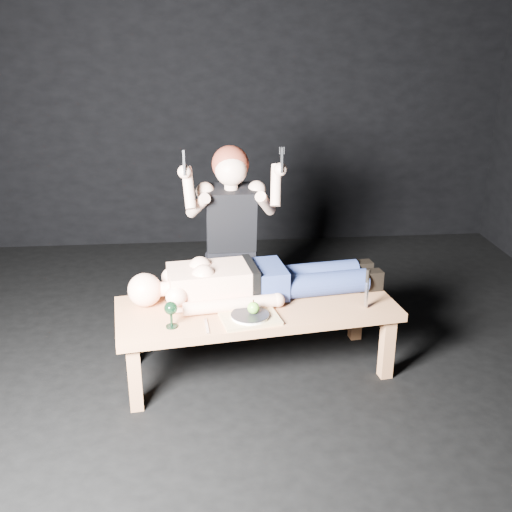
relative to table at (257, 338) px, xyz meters
name	(u,v)px	position (x,y,z in m)	size (l,w,h in m)	color
ground	(264,374)	(0.04, -0.06, -0.23)	(5.00, 5.00, 0.00)	black
back_wall	(238,86)	(0.04, 2.44, 1.27)	(5.00, 5.00, 0.00)	black
table	(257,338)	(0.00, 0.00, 0.00)	(1.68, 0.63, 0.45)	#A86C42
lying_man	(260,276)	(0.03, 0.15, 0.36)	(1.66, 0.51, 0.26)	#E8B291
kneeling_woman	(231,235)	(-0.12, 0.65, 0.45)	(0.72, 0.81, 1.36)	black
serving_tray	(250,318)	(-0.06, -0.19, 0.23)	(0.33, 0.24, 0.02)	tan
plate	(250,316)	(-0.06, -0.19, 0.25)	(0.22, 0.22, 0.02)	white
apple	(253,308)	(-0.03, -0.18, 0.30)	(0.07, 0.07, 0.07)	#61A82E
goblet	(171,315)	(-0.50, -0.24, 0.30)	(0.08, 0.08, 0.16)	black
fork_flat	(207,326)	(-0.31, -0.25, 0.23)	(0.02, 0.18, 0.01)	#B2B2B7
knife_flat	(267,316)	(0.05, -0.15, 0.23)	(0.02, 0.18, 0.01)	#B2B2B7
spoon_flat	(267,311)	(0.05, -0.09, 0.23)	(0.02, 0.18, 0.01)	#B2B2B7
carving_knife	(367,289)	(0.65, -0.09, 0.35)	(0.03, 0.04, 0.25)	#B2B2B7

